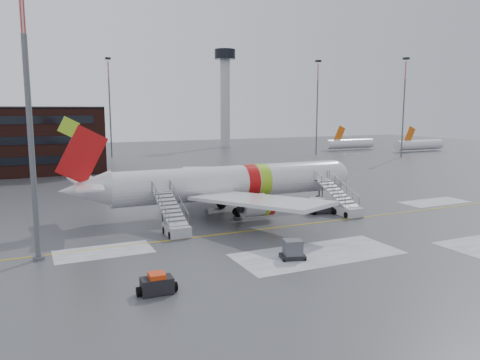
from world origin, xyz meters
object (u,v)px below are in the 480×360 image
airstair_fwd (343,205)px  light_mast_near (29,114)px  pushback_tug (320,206)px  airliner (225,183)px  airstair_aft (174,223)px  baggage_tractor (157,285)px  uld_container (293,250)px

airstair_fwd → light_mast_near: 33.84m
light_mast_near → pushback_tug: bearing=9.3°
pushback_tug → airliner: bearing=153.6°
airstair_fwd → pushback_tug: bearing=140.7°
airstair_aft → pushback_tug: bearing=5.4°
airstair_fwd → airstair_aft: 19.92m
pushback_tug → light_mast_near: 32.20m
airstair_fwd → baggage_tractor: size_ratio=2.88×
airstair_fwd → light_mast_near: bearing=-174.2°
airliner → uld_container: size_ratio=15.77×
airliner → airstair_fwd: bearing=-28.9°
airliner → light_mast_near: light_mast_near is taller
airliner → airstair_fwd: airliner is taller
airstair_aft → baggage_tractor: size_ratio=2.88×
airstair_aft → uld_container: size_ratio=3.47×
light_mast_near → airstair_aft: bearing=14.9°
airliner → airstair_fwd: (11.82, -6.54, -2.35)m
airstair_aft → airliner: bearing=38.9°
airliner → baggage_tractor: (-13.43, -20.44, -2.83)m
baggage_tractor → airstair_fwd: bearing=28.8°
airstair_fwd → uld_container: (-13.59, -11.47, -0.33)m
airstair_fwd → pushback_tug: airstair_fwd is taller
airliner → airstair_aft: 10.67m
uld_container → light_mast_near: 22.88m
baggage_tractor → airstair_aft: bearing=69.0°
airliner → pushback_tug: airliner is taller
airstair_fwd → pushback_tug: 2.68m
airliner → baggage_tractor: airliner is taller
airstair_aft → baggage_tractor: airstair_aft is taller
airstair_aft → light_mast_near: bearing=-165.1°
baggage_tractor → light_mast_near: bearing=122.4°
airliner → uld_container: bearing=-95.6°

